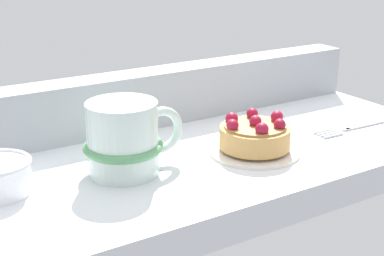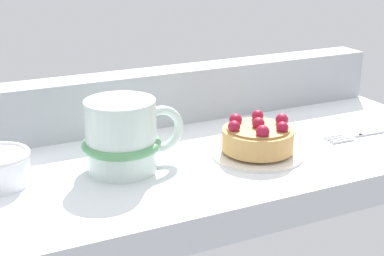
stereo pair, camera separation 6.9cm
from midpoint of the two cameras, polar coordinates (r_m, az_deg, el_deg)
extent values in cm
cube|color=silver|center=(74.52, -2.28, -3.98)|extent=(75.65, 32.41, 4.11)
cube|color=#9EA3A8|center=(83.86, -6.93, 3.04)|extent=(74.14, 5.25, 8.14)
cylinder|color=silver|center=(73.47, 3.75, -2.27)|extent=(12.02, 12.02, 0.84)
cylinder|color=silver|center=(73.55, 3.75, -2.42)|extent=(6.61, 6.61, 0.42)
cylinder|color=tan|center=(72.83, 3.78, -0.96)|extent=(9.30, 9.30, 2.74)
cylinder|color=#A37942|center=(72.32, 3.81, 0.17)|extent=(8.19, 8.19, 0.30)
sphere|color=maroon|center=(72.11, 3.82, 0.64)|extent=(1.63, 1.63, 1.63)
sphere|color=maroon|center=(73.97, 6.10, 1.10)|extent=(1.68, 1.68, 1.68)
sphere|color=maroon|center=(75.11, 3.60, 1.44)|extent=(1.58, 1.58, 1.58)
sphere|color=maroon|center=(73.41, 1.43, 0.93)|extent=(1.71, 1.71, 1.71)
sphere|color=maroon|center=(70.56, 1.40, 0.23)|extent=(1.60, 1.60, 1.60)
sphere|color=maroon|center=(69.39, 4.39, -0.18)|extent=(1.71, 1.71, 1.71)
sphere|color=maroon|center=(71.34, 6.28, 0.30)|extent=(1.58, 1.58, 1.58)
cylinder|color=silver|center=(66.86, -10.06, -1.09)|extent=(8.56, 8.56, 8.89)
torus|color=#569960|center=(67.23, -10.01, -1.93)|extent=(9.67, 9.67, 1.07)
torus|color=silver|center=(68.76, -6.10, -0.31)|extent=(6.10, 1.13, 6.10)
cube|color=#B7B7BC|center=(87.97, 16.40, 0.58)|extent=(12.83, 1.17, 0.60)
cube|color=#B7B7BC|center=(83.65, 13.32, -0.11)|extent=(1.22, 0.60, 0.60)
cube|color=#B7B7BC|center=(82.18, 11.00, -0.29)|extent=(3.51, 0.37, 0.60)
cube|color=#B7B7BC|center=(81.66, 11.33, -0.44)|extent=(3.51, 0.37, 0.60)
cube|color=#B7B7BC|center=(81.15, 11.67, -0.60)|extent=(3.51, 0.37, 0.60)
cube|color=#B7B7BC|center=(80.64, 12.01, -0.75)|extent=(3.51, 0.37, 0.60)
camera|label=1|loc=(0.03, -92.86, -1.01)|focal=51.97mm
camera|label=2|loc=(0.03, 87.14, 1.01)|focal=51.97mm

